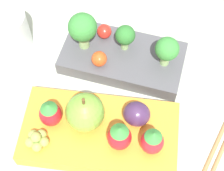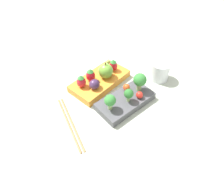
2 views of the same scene
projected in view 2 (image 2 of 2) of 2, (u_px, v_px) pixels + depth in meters
ground_plane at (113, 94)px, 0.67m from camera, size 4.00×4.00×0.00m
bento_box_savoury at (125, 101)px, 0.63m from camera, size 0.18×0.10×0.02m
bento_box_fruit at (100, 81)px, 0.70m from camera, size 0.22×0.13×0.03m
broccoli_floret_0 at (140, 80)px, 0.62m from camera, size 0.04×0.04×0.06m
broccoli_floret_1 at (130, 93)px, 0.60m from camera, size 0.03×0.03×0.04m
broccoli_floret_2 at (110, 101)px, 0.57m from camera, size 0.03×0.03×0.05m
cherry_tomato_0 at (127, 87)px, 0.64m from camera, size 0.02×0.02×0.02m
cherry_tomato_1 at (139, 95)px, 0.62m from camera, size 0.02×0.02×0.02m
apple at (106, 71)px, 0.68m from camera, size 0.05×0.05×0.06m
strawberry_0 at (81, 81)px, 0.65m from camera, size 0.03×0.03×0.05m
strawberry_1 at (113, 65)px, 0.71m from camera, size 0.03×0.03×0.05m
strawberry_2 at (90, 75)px, 0.67m from camera, size 0.03×0.03×0.05m
plum at (94, 84)px, 0.64m from camera, size 0.04×0.03×0.03m
grape_cluster at (109, 63)px, 0.74m from camera, size 0.03×0.03×0.02m
drinking_cup at (160, 71)px, 0.71m from camera, size 0.07×0.07×0.07m
chopsticks_pair at (70, 123)px, 0.58m from camera, size 0.07×0.21×0.01m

